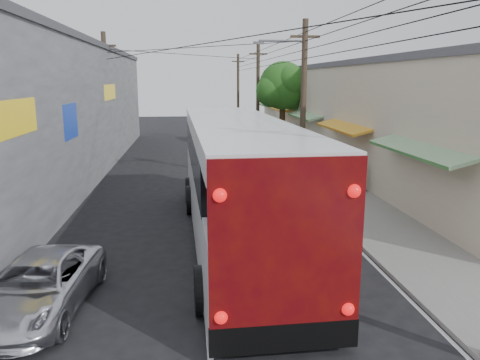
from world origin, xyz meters
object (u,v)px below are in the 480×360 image
object	(u,v)px
parked_car_mid	(243,139)
parked_car_far	(242,139)
coach_bus	(237,179)
jeepney	(39,286)
pedestrian_far	(360,176)
parked_suv	(274,169)
pedestrian_near	(354,170)

from	to	relation	value
parked_car_mid	parked_car_far	size ratio (longest dim) A/B	1.14
coach_bus	parked_car_mid	bearing A→B (deg)	81.33
jeepney	pedestrian_far	bearing A→B (deg)	47.62
parked_suv	parked_car_mid	distance (m)	13.00
coach_bus	jeepney	distance (m)	6.81
parked_car_mid	pedestrian_near	bearing A→B (deg)	-81.85
jeepney	parked_car_far	distance (m)	27.20
parked_car_far	pedestrian_far	bearing A→B (deg)	-70.92
jeepney	parked_suv	world-z (taller)	parked_suv
parked_suv	pedestrian_near	world-z (taller)	parked_suv
parked_suv	pedestrian_near	bearing A→B (deg)	-6.13
jeepney	parked_car_mid	bearing A→B (deg)	78.66
parked_suv	parked_car_mid	bearing A→B (deg)	97.14
coach_bus	jeepney	world-z (taller)	coach_bus
coach_bus	pedestrian_near	world-z (taller)	coach_bus
parked_car_far	pedestrian_near	xyz separation A→B (m)	(3.80, -15.01, 0.31)
jeepney	pedestrian_far	size ratio (longest dim) A/B	3.13
coach_bus	pedestrian_far	world-z (taller)	coach_bus
parked_suv	pedestrian_near	xyz separation A→B (m)	(3.80, -0.90, 0.05)
parked_car_far	pedestrian_near	size ratio (longest dim) A/B	2.37
parked_car_far	pedestrian_far	size ratio (longest dim) A/B	2.83
jeepney	parked_suv	bearing A→B (deg)	63.22
parked_suv	parked_car_far	xyz separation A→B (m)	(0.00, 14.12, -0.26)
jeepney	pedestrian_near	distance (m)	15.92
pedestrian_far	coach_bus	bearing A→B (deg)	58.14
parked_suv	pedestrian_far	bearing A→B (deg)	-17.18
pedestrian_near	pedestrian_far	bearing A→B (deg)	100.35
parked_car_mid	pedestrian_near	size ratio (longest dim) A/B	2.70
jeepney	pedestrian_far	world-z (taller)	pedestrian_far
pedestrian_near	coach_bus	bearing A→B (deg)	56.67
jeepney	parked_suv	size ratio (longest dim) A/B	0.70
coach_bus	parked_suv	bearing A→B (deg)	69.64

